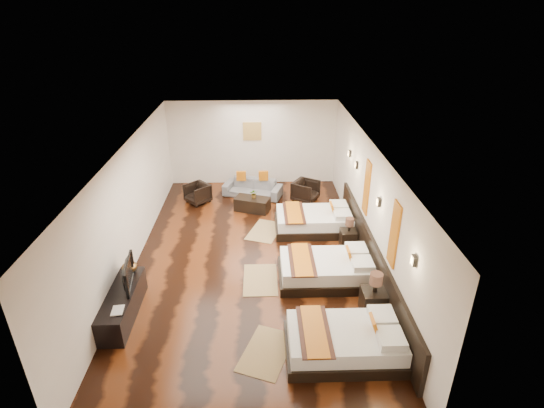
{
  "coord_description": "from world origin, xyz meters",
  "views": [
    {
      "loc": [
        0.23,
        -8.68,
        5.66
      ],
      "look_at": [
        0.52,
        0.72,
        1.1
      ],
      "focal_mm": 27.89,
      "sensor_mm": 36.0,
      "label": 1
    }
  ],
  "objects_px": {
    "bed_far": "(315,221)",
    "coffee_table": "(252,204)",
    "bed_near": "(346,341)",
    "tv": "(125,274)",
    "tv_console": "(123,304)",
    "figurine": "(129,265)",
    "bed_mid": "(327,269)",
    "armchair_left": "(197,193)",
    "book": "(112,311)",
    "armchair_right": "(306,191)",
    "nightstand_b": "(348,236)",
    "nightstand_a": "(374,299)",
    "table_plant": "(254,194)",
    "sofa": "(253,188)"
  },
  "relations": [
    {
      "from": "bed_mid",
      "to": "tv",
      "type": "bearing_deg",
      "value": -168.63
    },
    {
      "from": "armchair_right",
      "to": "coffee_table",
      "type": "xyz_separation_m",
      "value": [
        -1.65,
        -0.63,
        -0.13
      ]
    },
    {
      "from": "bed_far",
      "to": "figurine",
      "type": "xyz_separation_m",
      "value": [
        -4.2,
        -2.66,
        0.44
      ]
    },
    {
      "from": "bed_mid",
      "to": "armchair_right",
      "type": "height_order",
      "value": "bed_mid"
    },
    {
      "from": "bed_near",
      "to": "armchair_left",
      "type": "height_order",
      "value": "bed_near"
    },
    {
      "from": "book",
      "to": "nightstand_b",
      "type": "bearing_deg",
      "value": 31.48
    },
    {
      "from": "armchair_right",
      "to": "coffee_table",
      "type": "height_order",
      "value": "armchair_right"
    },
    {
      "from": "nightstand_b",
      "to": "tv",
      "type": "relative_size",
      "value": 0.85
    },
    {
      "from": "armchair_right",
      "to": "table_plant",
      "type": "height_order",
      "value": "table_plant"
    },
    {
      "from": "bed_near",
      "to": "tv",
      "type": "relative_size",
      "value": 2.21
    },
    {
      "from": "tv_console",
      "to": "figurine",
      "type": "distance_m",
      "value": 0.83
    },
    {
      "from": "bed_far",
      "to": "book",
      "type": "bearing_deg",
      "value": -137.02
    },
    {
      "from": "bed_mid",
      "to": "armchair_left",
      "type": "height_order",
      "value": "bed_mid"
    },
    {
      "from": "bed_mid",
      "to": "table_plant",
      "type": "relative_size",
      "value": 7.81
    },
    {
      "from": "tv_console",
      "to": "coffee_table",
      "type": "relative_size",
      "value": 1.8
    },
    {
      "from": "book",
      "to": "armchair_left",
      "type": "relative_size",
      "value": 0.43
    },
    {
      "from": "tv",
      "to": "bed_near",
      "type": "bearing_deg",
      "value": -116.34
    },
    {
      "from": "nightstand_b",
      "to": "sofa",
      "type": "relative_size",
      "value": 0.43
    },
    {
      "from": "tv_console",
      "to": "table_plant",
      "type": "relative_size",
      "value": 6.73
    },
    {
      "from": "tv",
      "to": "sofa",
      "type": "bearing_deg",
      "value": -32.45
    },
    {
      "from": "bed_far",
      "to": "coffee_table",
      "type": "distance_m",
      "value": 2.1
    },
    {
      "from": "bed_near",
      "to": "nightstand_a",
      "type": "distance_m",
      "value": 1.3
    },
    {
      "from": "figurine",
      "to": "coffee_table",
      "type": "bearing_deg",
      "value": 57.27
    },
    {
      "from": "tv",
      "to": "armchair_left",
      "type": "relative_size",
      "value": 1.4
    },
    {
      "from": "nightstand_a",
      "to": "armchair_left",
      "type": "height_order",
      "value": "nightstand_a"
    },
    {
      "from": "tv",
      "to": "figurine",
      "type": "distance_m",
      "value": 0.47
    },
    {
      "from": "nightstand_a",
      "to": "bed_near",
      "type": "bearing_deg",
      "value": -125.28
    },
    {
      "from": "table_plant",
      "to": "coffee_table",
      "type": "bearing_deg",
      "value": -162.67
    },
    {
      "from": "armchair_right",
      "to": "sofa",
      "type": "bearing_deg",
      "value": 108.05
    },
    {
      "from": "sofa",
      "to": "armchair_left",
      "type": "relative_size",
      "value": 2.75
    },
    {
      "from": "bed_mid",
      "to": "nightstand_b",
      "type": "relative_size",
      "value": 2.64
    },
    {
      "from": "bed_far",
      "to": "nightstand_b",
      "type": "bearing_deg",
      "value": -49.69
    },
    {
      "from": "nightstand_a",
      "to": "tv",
      "type": "relative_size",
      "value": 1.0
    },
    {
      "from": "bed_mid",
      "to": "tv_console",
      "type": "bearing_deg",
      "value": -165.55
    },
    {
      "from": "armchair_left",
      "to": "tv",
      "type": "bearing_deg",
      "value": -51.71
    },
    {
      "from": "nightstand_b",
      "to": "coffee_table",
      "type": "xyz_separation_m",
      "value": [
        -2.45,
        2.1,
        -0.08
      ]
    },
    {
      "from": "bed_mid",
      "to": "coffee_table",
      "type": "relative_size",
      "value": 2.09
    },
    {
      "from": "nightstand_a",
      "to": "coffee_table",
      "type": "distance_m",
      "value": 5.26
    },
    {
      "from": "nightstand_a",
      "to": "figurine",
      "type": "height_order",
      "value": "nightstand_a"
    },
    {
      "from": "book",
      "to": "bed_near",
      "type": "bearing_deg",
      "value": -7.84
    },
    {
      "from": "tv",
      "to": "coffee_table",
      "type": "bearing_deg",
      "value": -37.45
    },
    {
      "from": "bed_mid",
      "to": "armchair_left",
      "type": "relative_size",
      "value": 3.16
    },
    {
      "from": "nightstand_b",
      "to": "table_plant",
      "type": "height_order",
      "value": "nightstand_b"
    },
    {
      "from": "bed_near",
      "to": "bed_mid",
      "type": "xyz_separation_m",
      "value": [
        0.0,
        2.2,
        0.0
      ]
    },
    {
      "from": "armchair_right",
      "to": "coffee_table",
      "type": "distance_m",
      "value": 1.77
    },
    {
      "from": "figurine",
      "to": "coffee_table",
      "type": "distance_m",
      "value": 4.64
    },
    {
      "from": "bed_mid",
      "to": "nightstand_b",
      "type": "xyz_separation_m",
      "value": [
        0.75,
        1.4,
        0.0
      ]
    },
    {
      "from": "nightstand_b",
      "to": "tv",
      "type": "xyz_separation_m",
      "value": [
        -4.89,
        -2.24,
        0.54
      ]
    },
    {
      "from": "tv",
      "to": "sofa",
      "type": "height_order",
      "value": "tv"
    },
    {
      "from": "nightstand_b",
      "to": "book",
      "type": "xyz_separation_m",
      "value": [
        -4.95,
        -3.03,
        0.29
      ]
    }
  ]
}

